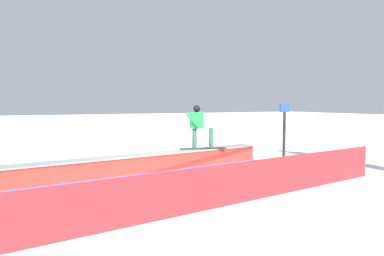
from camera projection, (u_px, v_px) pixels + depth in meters
The scene contains 5 objects.
ground_plane at pixel (149, 180), 9.88m from camera, with size 120.00×120.00×0.00m, color white.
grind_box at pixel (149, 168), 9.85m from camera, with size 7.71×1.56×0.77m.
snowboarder at pixel (199, 125), 10.81m from camera, with size 1.51×0.66×1.38m.
safety_fence at pixel (201, 189), 7.00m from camera, with size 12.20×0.06×0.91m, color red.
trail_marker at pixel (284, 133), 11.88m from camera, with size 0.40×0.10×2.20m.
Camera 1 is at (3.24, 9.27, 2.21)m, focal length 32.11 mm.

